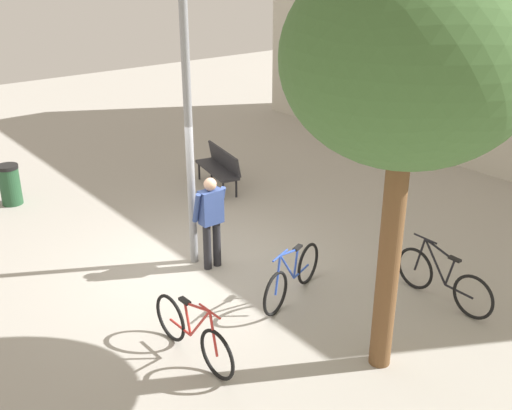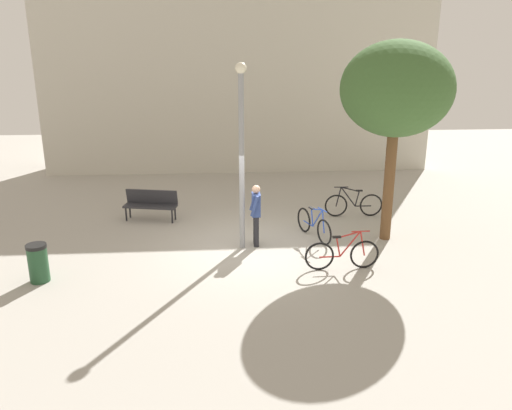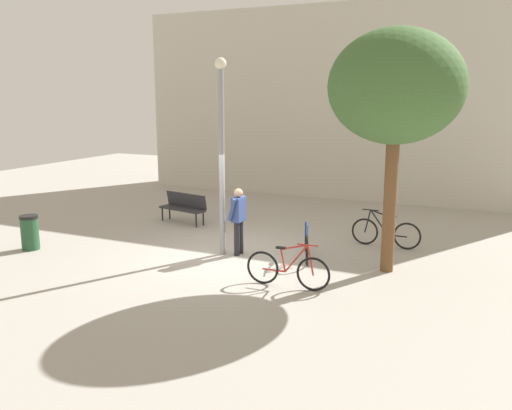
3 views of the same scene
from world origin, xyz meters
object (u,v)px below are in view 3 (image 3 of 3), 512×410
(park_bench, at_px, (184,205))
(plaza_tree, at_px, (396,88))
(bicycle_black, at_px, (385,233))
(person_by_lamppost, at_px, (238,217))
(bicycle_blue, at_px, (306,243))
(bicycle_red, at_px, (288,270))
(lamppost, at_px, (222,145))
(trash_bin, at_px, (30,232))

(park_bench, xyz_separation_m, plaza_tree, (6.65, -2.08, 3.50))
(park_bench, relative_size, plaza_tree, 0.31)
(plaza_tree, bearing_deg, bicycle_black, 102.11)
(person_by_lamppost, height_order, bicycle_blue, person_by_lamppost)
(park_bench, xyz_separation_m, bicycle_red, (4.99, -3.99, -0.16))
(person_by_lamppost, height_order, bicycle_red, person_by_lamppost)
(person_by_lamppost, bearing_deg, lamppost, -159.89)
(bicycle_black, bearing_deg, trash_bin, -154.17)
(lamppost, height_order, park_bench, lamppost)
(lamppost, height_order, bicycle_blue, lamppost)
(trash_bin, bearing_deg, bicycle_blue, 18.40)
(park_bench, height_order, trash_bin, park_bench)
(park_bench, relative_size, bicycle_black, 0.92)
(lamppost, relative_size, bicycle_blue, 2.78)
(lamppost, height_order, person_by_lamppost, lamppost)
(lamppost, height_order, plaza_tree, plaza_tree)
(person_by_lamppost, height_order, park_bench, person_by_lamppost)
(plaza_tree, relative_size, bicycle_red, 2.93)
(lamppost, relative_size, person_by_lamppost, 2.85)
(person_by_lamppost, relative_size, trash_bin, 1.86)
(person_by_lamppost, relative_size, bicycle_black, 0.92)
(bicycle_black, relative_size, trash_bin, 2.02)
(bicycle_blue, relative_size, trash_bin, 1.91)
(lamppost, height_order, bicycle_black, lamppost)
(person_by_lamppost, xyz_separation_m, bicycle_red, (1.95, -1.66, -0.58))
(plaza_tree, xyz_separation_m, bicycle_black, (-0.41, 1.93, -3.66))
(bicycle_blue, bearing_deg, bicycle_black, 48.67)
(trash_bin, bearing_deg, bicycle_red, 1.26)
(bicycle_blue, bearing_deg, bicycle_red, -81.35)
(person_by_lamppost, relative_size, plaza_tree, 0.32)
(bicycle_red, height_order, trash_bin, bicycle_red)
(plaza_tree, distance_m, trash_bin, 9.62)
(bicycle_blue, bearing_deg, park_bench, 157.72)
(person_by_lamppost, distance_m, park_bench, 3.85)
(person_by_lamppost, height_order, trash_bin, person_by_lamppost)
(lamppost, bearing_deg, person_by_lamppost, 20.11)
(plaza_tree, relative_size, bicycle_black, 2.93)
(bicycle_black, bearing_deg, bicycle_blue, -131.33)
(person_by_lamppost, xyz_separation_m, bicycle_black, (3.19, 2.18, -0.58))
(trash_bin, bearing_deg, park_bench, 63.83)
(park_bench, height_order, bicycle_blue, bicycle_blue)
(lamppost, bearing_deg, trash_bin, -160.32)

